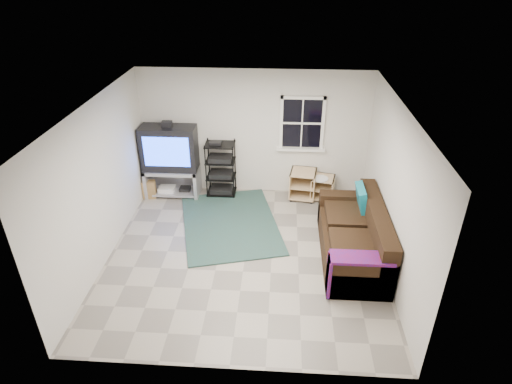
# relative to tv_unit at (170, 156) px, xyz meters

# --- Properties ---
(room) EXTENTS (4.60, 4.62, 4.60)m
(room) POSITION_rel_tv_unit_xyz_m (2.65, 0.27, 0.58)
(room) COLOR gray
(room) RESTS_ON ground
(tv_unit) EXTENTS (1.11, 0.55, 1.63)m
(tv_unit) POSITION_rel_tv_unit_xyz_m (0.00, 0.00, 0.00)
(tv_unit) COLOR #A6A6AE
(tv_unit) RESTS_ON ground
(av_rack) EXTENTS (0.59, 0.43, 1.19)m
(av_rack) POSITION_rel_tv_unit_xyz_m (1.02, 0.06, -0.38)
(av_rack) COLOR black
(av_rack) RESTS_ON ground
(side_table_left) EXTENTS (0.58, 0.58, 0.61)m
(side_table_left) POSITION_rel_tv_unit_xyz_m (2.73, 0.06, -0.57)
(side_table_left) COLOR #DDC088
(side_table_left) RESTS_ON ground
(side_table_right) EXTENTS (0.53, 0.53, 0.51)m
(side_table_right) POSITION_rel_tv_unit_xyz_m (3.13, 0.04, -0.61)
(side_table_right) COLOR #DDC088
(side_table_right) RESTS_ON ground
(sofa) EXTENTS (0.98, 2.21, 1.01)m
(sofa) POSITION_rel_tv_unit_xyz_m (3.52, -1.92, -0.54)
(sofa) COLOR black
(sofa) RESTS_ON ground
(shag_rug) EXTENTS (2.25, 2.71, 0.03)m
(shag_rug) POSITION_rel_tv_unit_xyz_m (1.33, -1.08, -0.88)
(shag_rug) COLOR #312016
(shag_rug) RESTS_ON ground
(paper_bag) EXTENTS (0.29, 0.21, 0.38)m
(paper_bag) POSITION_rel_tv_unit_xyz_m (-0.47, -0.19, -0.70)
(paper_bag) COLOR olive
(paper_bag) RESTS_ON ground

